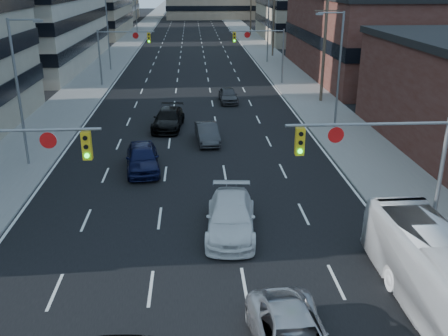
% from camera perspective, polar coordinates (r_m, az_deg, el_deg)
% --- Properties ---
extents(road_surface, '(18.00, 300.00, 0.02)m').
position_cam_1_polar(road_surface, '(140.75, -3.75, 16.27)').
color(road_surface, black).
rests_on(road_surface, ground).
extents(sidewalk_left, '(5.00, 300.00, 0.15)m').
position_cam_1_polar(sidewalk_left, '(141.21, -8.61, 16.13)').
color(sidewalk_left, slate).
rests_on(sidewalk_left, ground).
extents(sidewalk_right, '(5.00, 300.00, 0.15)m').
position_cam_1_polar(sidewalk_right, '(141.21, 1.12, 16.35)').
color(sidewalk_right, slate).
rests_on(sidewalk_right, ground).
extents(storefront_right_mid, '(20.00, 30.00, 9.00)m').
position_cam_1_polar(storefront_right_mid, '(65.25, 18.57, 13.99)').
color(storefront_right_mid, '#472119').
rests_on(storefront_right_mid, ground).
extents(office_right_far, '(22.00, 28.00, 14.00)m').
position_cam_1_polar(office_right_far, '(101.53, 11.22, 18.15)').
color(office_right_far, gray).
rests_on(office_right_far, ground).
extents(signal_near_left, '(6.59, 0.33, 6.00)m').
position_cam_1_polar(signal_near_left, '(20.88, -24.23, 0.02)').
color(signal_near_left, slate).
rests_on(signal_near_left, ground).
extents(signal_near_right, '(6.59, 0.33, 6.00)m').
position_cam_1_polar(signal_near_right, '(20.90, 17.56, 0.93)').
color(signal_near_right, slate).
rests_on(signal_near_right, ground).
extents(signal_far_left, '(6.09, 0.33, 6.00)m').
position_cam_1_polar(signal_far_left, '(56.25, -11.75, 13.48)').
color(signal_far_left, slate).
rests_on(signal_far_left, ground).
extents(signal_far_right, '(6.09, 0.33, 6.00)m').
position_cam_1_polar(signal_far_right, '(56.25, 4.41, 13.84)').
color(signal_far_right, slate).
rests_on(signal_far_right, ground).
extents(utility_pole_block, '(2.20, 0.28, 11.00)m').
position_cam_1_polar(utility_pole_block, '(48.19, 11.45, 14.10)').
color(utility_pole_block, '#4C3D2D').
rests_on(utility_pole_block, ground).
extents(utility_pole_midblock, '(2.20, 0.28, 11.00)m').
position_cam_1_polar(utility_pole_midblock, '(77.47, 5.71, 16.80)').
color(utility_pole_midblock, '#4C3D2D').
rests_on(utility_pole_midblock, ground).
extents(utility_pole_distant, '(2.20, 0.28, 11.00)m').
position_cam_1_polar(utility_pole_distant, '(107.14, 3.09, 17.96)').
color(utility_pole_distant, '#4C3D2D').
rests_on(utility_pole_distant, ground).
extents(streetlight_left_near, '(2.03, 0.22, 9.00)m').
position_cam_1_polar(streetlight_left_near, '(32.58, -22.27, 8.61)').
color(streetlight_left_near, slate).
rests_on(streetlight_left_near, ground).
extents(streetlight_left_mid, '(2.03, 0.22, 9.00)m').
position_cam_1_polar(streetlight_left_mid, '(66.40, -13.00, 15.10)').
color(streetlight_left_mid, slate).
rests_on(streetlight_left_mid, ground).
extents(streetlight_left_far, '(2.03, 0.22, 9.00)m').
position_cam_1_polar(streetlight_left_far, '(101.02, -9.92, 17.11)').
color(streetlight_left_far, slate).
rests_on(streetlight_left_far, ground).
extents(streetlight_right_near, '(2.03, 0.22, 9.00)m').
position_cam_1_polar(streetlight_right_near, '(37.29, 12.80, 11.00)').
color(streetlight_right_near, slate).
rests_on(streetlight_right_near, ground).
extents(streetlight_right_far, '(2.03, 0.22, 9.00)m').
position_cam_1_polar(streetlight_right_far, '(71.33, 4.94, 15.90)').
color(streetlight_right_far, slate).
rests_on(streetlight_right_far, ground).
extents(white_van, '(2.68, 5.62, 1.58)m').
position_cam_1_polar(white_van, '(23.14, 0.79, -5.62)').
color(white_van, silver).
rests_on(white_van, ground).
extents(sedan_blue, '(2.51, 5.06, 1.66)m').
position_cam_1_polar(sedan_blue, '(30.91, -9.30, 1.15)').
color(sedan_blue, black).
rests_on(sedan_blue, ground).
extents(sedan_grey_center, '(1.83, 4.31, 1.38)m').
position_cam_1_polar(sedan_grey_center, '(35.95, -1.93, 4.00)').
color(sedan_grey_center, '#2C2C2E').
rests_on(sedan_grey_center, ground).
extents(sedan_black_far, '(2.70, 5.49, 1.54)m').
position_cam_1_polar(sedan_black_far, '(39.62, -6.38, 5.60)').
color(sedan_black_far, black).
rests_on(sedan_black_far, ground).
extents(sedan_grey_right, '(1.78, 4.17, 1.40)m').
position_cam_1_polar(sedan_grey_right, '(48.03, 0.47, 8.34)').
color(sedan_grey_right, '#38383B').
rests_on(sedan_grey_right, ground).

